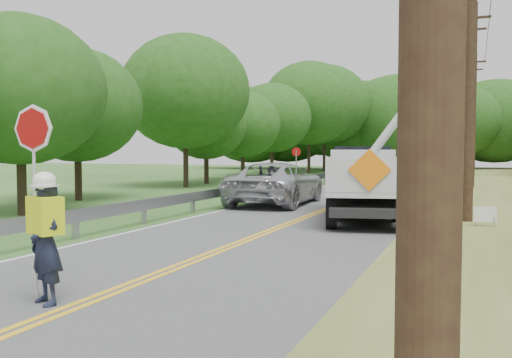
% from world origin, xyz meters
% --- Properties ---
extents(ground, '(140.00, 140.00, 0.00)m').
position_xyz_m(ground, '(0.00, 0.00, 0.00)').
color(ground, '#315521').
rests_on(ground, ground).
extents(road, '(7.20, 96.00, 0.03)m').
position_xyz_m(road, '(0.00, 14.00, 0.01)').
color(road, '#505053').
rests_on(road, ground).
extents(guardrail, '(0.18, 48.00, 0.77)m').
position_xyz_m(guardrail, '(-4.02, 14.91, 0.55)').
color(guardrail, '#989CA1').
rests_on(guardrail, ground).
extents(utility_poles, '(1.60, 43.30, 10.00)m').
position_xyz_m(utility_poles, '(5.00, 17.02, 5.27)').
color(utility_poles, black).
rests_on(utility_poles, ground).
extents(treeline_left, '(9.94, 56.78, 11.57)m').
position_xyz_m(treeline_left, '(-10.58, 34.52, 5.97)').
color(treeline_left, '#332319').
rests_on(treeline_left, ground).
extents(treeline_horizon, '(56.19, 13.60, 10.92)m').
position_xyz_m(treeline_horizon, '(0.61, 56.16, 5.50)').
color(treeline_horizon, '#204C12').
rests_on(treeline_horizon, ground).
extents(flagger, '(1.13, 0.63, 2.88)m').
position_xyz_m(flagger, '(-0.47, -0.77, 1.05)').
color(flagger, '#191E33').
rests_on(flagger, road).
extents(bucket_truck, '(4.73, 7.15, 6.69)m').
position_xyz_m(bucket_truck, '(1.85, 11.47, 1.52)').
color(bucket_truck, black).
rests_on(bucket_truck, road).
extents(suv_silver, '(3.14, 6.32, 1.72)m').
position_xyz_m(suv_silver, '(-2.42, 14.12, 0.88)').
color(suv_silver, '#B8B9C0').
rests_on(suv_silver, road).
extents(suv_darkgrey, '(4.13, 6.41, 1.73)m').
position_xyz_m(suv_darkgrey, '(-1.76, 27.91, 0.88)').
color(suv_darkgrey, '#3F4146').
rests_on(suv_darkgrey, road).
extents(stop_sign_permanent, '(0.47, 0.27, 2.43)m').
position_xyz_m(stop_sign_permanent, '(-4.08, 21.79, 1.60)').
color(stop_sign_permanent, '#989CA1').
rests_on(stop_sign_permanent, ground).
extents(yard_sign, '(0.55, 0.14, 0.80)m').
position_xyz_m(yard_sign, '(5.44, 8.08, 0.58)').
color(yard_sign, white).
rests_on(yard_sign, ground).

